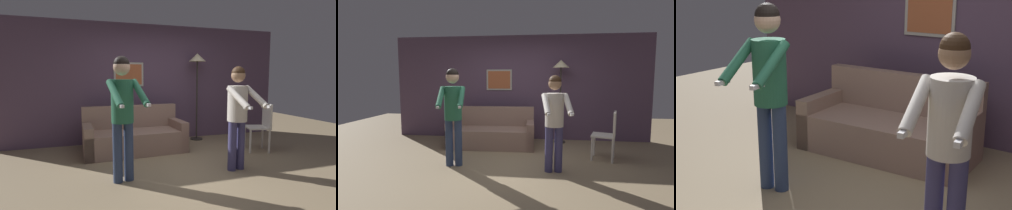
{
  "view_description": "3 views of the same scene",
  "coord_description": "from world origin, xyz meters",
  "views": [
    {
      "loc": [
        -1.45,
        -3.58,
        1.44
      ],
      "look_at": [
        -0.32,
        -0.09,
        1.05
      ],
      "focal_mm": 28.0,
      "sensor_mm": 36.0,
      "label": 1
    },
    {
      "loc": [
        0.56,
        -4.42,
        1.57
      ],
      "look_at": [
        -0.02,
        -0.07,
        1.1
      ],
      "focal_mm": 28.0,
      "sensor_mm": 36.0,
      "label": 2
    },
    {
      "loc": [
        1.94,
        -2.95,
        1.96
      ],
      "look_at": [
        -0.11,
        -0.11,
        0.97
      ],
      "focal_mm": 50.0,
      "sensor_mm": 36.0,
      "label": 3
    }
  ],
  "objects": [
    {
      "name": "person_standing_left",
      "position": [
        -0.95,
        -0.07,
        1.04
      ],
      "size": [
        0.51,
        0.69,
        1.72
      ],
      "color": "navy",
      "rests_on": "ground_plane"
    },
    {
      "name": "back_wall_assembly",
      "position": [
        -0.0,
        2.19,
        1.3
      ],
      "size": [
        6.4,
        0.09,
        2.6
      ],
      "color": "#59435B",
      "rests_on": "ground_plane"
    },
    {
      "name": "person_standing_right",
      "position": [
        0.79,
        -0.15,
        0.95
      ],
      "size": [
        0.49,
        0.65,
        1.6
      ],
      "color": "#413E70",
      "rests_on": "ground_plane"
    },
    {
      "name": "torchiere_lamp",
      "position": [
        1.02,
        1.89,
        1.7
      ],
      "size": [
        0.39,
        0.39,
        1.97
      ],
      "color": "#332D28",
      "rests_on": "ground_plane"
    },
    {
      "name": "ground_plane",
      "position": [
        0.0,
        0.0,
        0.0
      ],
      "size": [
        12.0,
        12.0,
        0.0
      ],
      "primitive_type": "plane",
      "color": "#947F5F"
    },
    {
      "name": "dining_chair_distant",
      "position": [
        1.83,
        0.63,
        0.53
      ],
      "size": [
        0.53,
        0.53,
        0.93
      ],
      "color": "silver",
      "rests_on": "ground_plane"
    },
    {
      "name": "couch",
      "position": [
        -0.53,
        1.35,
        0.28
      ],
      "size": [
        1.93,
        0.92,
        0.87
      ],
      "color": "gray",
      "rests_on": "ground_plane"
    }
  ]
}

